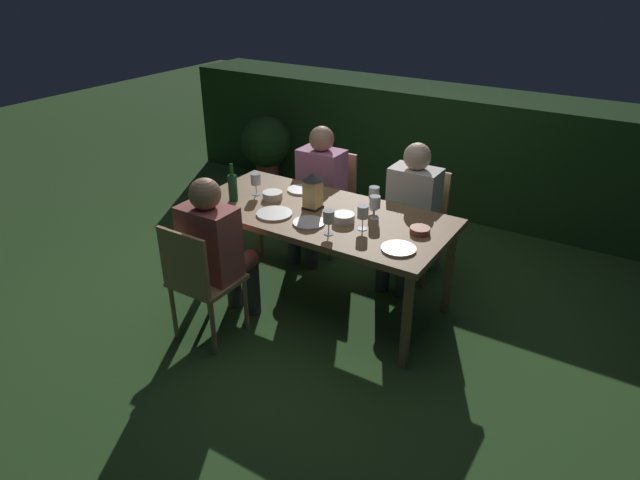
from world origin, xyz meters
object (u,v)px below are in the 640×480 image
(wine_glass_b, at_px, (256,180))
(plate_d, at_px, (399,249))
(dining_table, at_px, (320,219))
(plate_a, at_px, (274,214))
(green_bottle_on_table, at_px, (233,187))
(chair_side_right_b, at_px, (418,218))
(wine_glass_c, at_px, (374,194))
(potted_plant_by_hedge, at_px, (266,145))
(bowl_olives, at_px, (344,218))
(person_in_rust, at_px, (217,247))
(chair_side_right_a, at_px, (329,196))
(plate_c, at_px, (309,223))
(person_in_pink, at_px, (318,187))
(wine_glass_a, at_px, (363,213))
(bowl_bread, at_px, (272,195))
(wine_glass_e, at_px, (375,203))
(plate_b, at_px, (301,190))
(wine_glass_d, at_px, (329,218))
(bowl_salad, at_px, (420,230))
(chair_side_left_a, at_px, (199,278))
(person_in_cream, at_px, (410,209))
(lantern_centerpiece, at_px, (313,189))

(wine_glass_b, height_order, plate_d, wine_glass_b)
(dining_table, distance_m, plate_a, 0.33)
(dining_table, distance_m, green_bottle_on_table, 0.70)
(chair_side_right_b, xyz_separation_m, green_bottle_on_table, (-1.09, -1.00, 0.38))
(wine_glass_c, distance_m, plate_a, 0.73)
(potted_plant_by_hedge, bearing_deg, wine_glass_c, -34.45)
(plate_d, xyz_separation_m, bowl_olives, (-0.50, 0.17, 0.02))
(person_in_rust, xyz_separation_m, wine_glass_c, (0.72, 0.90, 0.23))
(chair_side_right_b, height_order, chair_side_right_a, same)
(plate_c, relative_size, potted_plant_by_hedge, 0.27)
(person_in_pink, distance_m, wine_glass_a, 1.11)
(wine_glass_c, xyz_separation_m, potted_plant_by_hedge, (-2.05, 1.41, -0.36))
(bowl_bread, bearing_deg, wine_glass_e, 6.27)
(chair_side_right_a, distance_m, plate_b, 0.64)
(plate_a, bearing_deg, potted_plant_by_hedge, 128.69)
(wine_glass_d, xyz_separation_m, plate_c, (-0.20, 0.06, -0.11))
(wine_glass_d, height_order, bowl_salad, wine_glass_d)
(plate_c, xyz_separation_m, bowl_salad, (0.70, 0.27, 0.01))
(dining_table, height_order, green_bottle_on_table, green_bottle_on_table)
(person_in_rust, height_order, bowl_bread, person_in_rust)
(dining_table, height_order, chair_side_right_b, chair_side_right_b)
(plate_a, height_order, potted_plant_by_hedge, potted_plant_by_hedge)
(dining_table, bearing_deg, person_in_pink, 123.68)
(chair_side_right_b, relative_size, bowl_bread, 5.77)
(chair_side_right_a, height_order, person_in_pink, person_in_pink)
(chair_side_left_a, height_order, wine_glass_d, wine_glass_d)
(bowl_bread, bearing_deg, chair_side_right_b, 43.37)
(chair_side_right_b, distance_m, potted_plant_by_hedge, 2.33)
(wine_glass_a, bearing_deg, person_in_pink, 138.47)
(person_in_pink, bearing_deg, bowl_salad, -26.13)
(person_in_cream, bearing_deg, person_in_rust, -123.68)
(wine_glass_d, distance_m, plate_d, 0.50)
(dining_table, distance_m, wine_glass_e, 0.43)
(person_in_cream, xyz_separation_m, plate_d, (0.30, -0.86, 0.12))
(plate_d, bearing_deg, wine_glass_d, -174.91)
(wine_glass_a, height_order, potted_plant_by_hedge, wine_glass_a)
(person_in_cream, distance_m, person_in_rust, 1.53)
(plate_a, bearing_deg, chair_side_left_a, -105.57)
(green_bottle_on_table, height_order, plate_c, green_bottle_on_table)
(chair_side_right_b, distance_m, plate_a, 1.27)
(wine_glass_c, xyz_separation_m, bowl_salad, (0.44, -0.19, -0.10))
(lantern_centerpiece, bearing_deg, dining_table, -22.28)
(wine_glass_e, relative_size, plate_d, 0.76)
(person_in_pink, relative_size, plate_a, 4.46)
(chair_side_right_a, distance_m, plate_c, 1.17)
(wine_glass_d, bearing_deg, chair_side_right_a, 120.98)
(plate_a, height_order, plate_d, same)
(person_in_pink, bearing_deg, lantern_centerpiece, -60.45)
(person_in_cream, relative_size, chair_side_right_a, 1.32)
(wine_glass_c, bearing_deg, lantern_centerpiece, -149.52)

